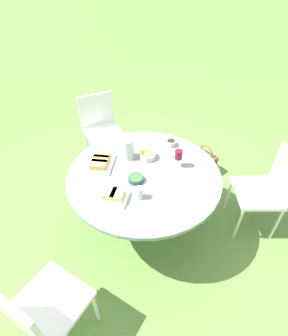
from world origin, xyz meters
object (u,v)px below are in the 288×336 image
at_px(wine_glass, 179,155).
at_px(handbag, 205,161).
at_px(dining_table, 144,180).
at_px(chair_far_back, 39,309).
at_px(chair_near_right, 101,125).
at_px(chair_near_left, 268,187).
at_px(water_pitcher, 128,149).

height_order(wine_glass, handbag, wine_glass).
distance_m(dining_table, chair_far_back, 1.27).
relative_size(chair_near_right, handbag, 2.42).
bearing_deg(handbag, chair_near_right, 39.31).
bearing_deg(dining_table, chair_far_back, 108.18).
bearing_deg(wine_glass, handbag, -71.36).
bearing_deg(wine_glass, chair_near_left, -136.43).
xyz_separation_m(chair_near_right, water_pitcher, (-0.96, 0.28, 0.29)).
distance_m(chair_near_left, wine_glass, 0.92).
xyz_separation_m(dining_table, water_pitcher, (0.27, -0.03, 0.19)).
height_order(chair_near_left, handbag, chair_near_left).
relative_size(dining_table, wine_glass, 7.99).
xyz_separation_m(chair_near_right, chair_far_back, (-1.62, 1.51, 0.00)).
distance_m(chair_near_right, chair_far_back, 2.22).
distance_m(water_pitcher, handbag, 1.34).
relative_size(water_pitcher, handbag, 0.55).
bearing_deg(water_pitcher, chair_near_left, -139.71).
relative_size(chair_near_left, wine_glass, 5.16).
xyz_separation_m(dining_table, chair_far_back, (-0.39, 1.20, -0.10)).
relative_size(chair_near_left, handbag, 2.42).
distance_m(dining_table, handbag, 1.29).
bearing_deg(wine_glass, chair_near_right, -0.47).
relative_size(chair_near_left, water_pitcher, 4.40).
height_order(chair_near_left, chair_far_back, same).
bearing_deg(chair_near_left, water_pitcher, 40.29).
height_order(dining_table, wine_glass, wine_glass).
bearing_deg(chair_far_back, water_pitcher, -61.62).
relative_size(chair_far_back, water_pitcher, 4.40).
distance_m(chair_far_back, wine_glass, 1.56).
bearing_deg(chair_near_right, handbag, -140.69).
distance_m(chair_near_right, wine_glass, 1.38).
xyz_separation_m(chair_far_back, handbag, (0.57, -2.38, -0.40)).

